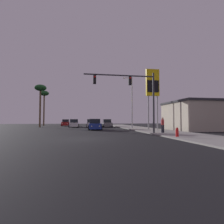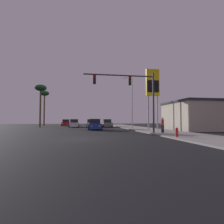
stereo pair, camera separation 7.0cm
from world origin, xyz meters
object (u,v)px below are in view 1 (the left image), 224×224
(car_red, at_px, (66,123))
(palm_tree_far, at_px, (44,95))
(car_blue, at_px, (95,125))
(pedestrian_on_sidewalk, at_px, (163,124))
(street_lamp, at_px, (131,100))
(car_silver, at_px, (91,124))
(palm_tree_mid, at_px, (40,90))
(car_grey, at_px, (107,123))
(gas_station_sign, at_px, (153,86))
(car_white, at_px, (74,124))
(traffic_light_mast, at_px, (134,90))
(fire_hydrant, at_px, (177,132))

(car_red, xyz_separation_m, palm_tree_far, (-5.83, 1.97, 7.29))
(car_blue, height_order, pedestrian_on_sidewalk, pedestrian_on_sidewalk)
(street_lamp, xyz_separation_m, pedestrian_on_sidewalk, (0.25, -11.84, -4.08))
(palm_tree_far, bearing_deg, pedestrian_on_sidewalk, -57.96)
(car_silver, xyz_separation_m, palm_tree_mid, (-10.56, 0.77, 6.99))
(car_blue, height_order, palm_tree_mid, palm_tree_mid)
(car_grey, distance_m, gas_station_sign, 15.33)
(car_white, relative_size, traffic_light_mast, 0.57)
(car_blue, height_order, gas_station_sign, gas_station_sign)
(car_grey, xyz_separation_m, gas_station_sign, (5.16, -13.20, 5.86))
(car_white, bearing_deg, gas_station_sign, 130.58)
(car_white, distance_m, car_silver, 3.60)
(fire_hydrant, distance_m, palm_tree_mid, 30.72)
(palm_tree_far, bearing_deg, car_grey, -33.98)
(car_red, height_order, gas_station_sign, gas_station_sign)
(traffic_light_mast, bearing_deg, car_silver, 100.88)
(car_blue, distance_m, gas_station_sign, 10.59)
(car_blue, relative_size, car_silver, 1.00)
(car_silver, xyz_separation_m, fire_hydrant, (6.12, -23.98, -0.27))
(pedestrian_on_sidewalk, bearing_deg, fire_hydrant, -100.81)
(car_white, height_order, palm_tree_mid, palm_tree_mid)
(car_silver, bearing_deg, car_red, -54.02)
(traffic_light_mast, height_order, pedestrian_on_sidewalk, traffic_light_mast)
(pedestrian_on_sidewalk, bearing_deg, car_silver, 109.70)
(car_silver, distance_m, palm_tree_mid, 12.68)
(car_grey, height_order, car_silver, same)
(pedestrian_on_sidewalk, bearing_deg, palm_tree_mid, 130.87)
(gas_station_sign, height_order, pedestrian_on_sidewalk, gas_station_sign)
(palm_tree_far, bearing_deg, street_lamp, -44.58)
(car_silver, distance_m, traffic_light_mast, 20.30)
(car_red, distance_m, palm_tree_far, 9.55)
(gas_station_sign, xyz_separation_m, palm_tree_mid, (-19.17, 13.59, 1.13))
(palm_tree_mid, bearing_deg, gas_station_sign, -35.33)
(gas_station_sign, height_order, palm_tree_mid, gas_station_sign)
(car_red, relative_size, pedestrian_on_sidewalk, 2.59)
(car_white, relative_size, fire_hydrant, 5.71)
(car_white, distance_m, palm_tree_mid, 9.88)
(car_red, relative_size, traffic_light_mast, 0.57)
(car_blue, distance_m, pedestrian_on_sidewalk, 11.41)
(palm_tree_mid, xyz_separation_m, palm_tree_far, (-1.40, 10.00, 0.31))
(car_grey, distance_m, palm_tree_far, 19.98)
(car_grey, distance_m, palm_tree_mid, 15.67)
(car_white, bearing_deg, pedestrian_on_sidewalk, 115.87)
(traffic_light_mast, xyz_separation_m, pedestrian_on_sidewalk, (3.22, 0.06, -3.71))
(car_silver, relative_size, street_lamp, 0.48)
(car_red, relative_size, palm_tree_mid, 0.48)
(car_white, bearing_deg, car_silver, 171.27)
(street_lamp, xyz_separation_m, palm_tree_far, (-18.69, 18.42, 2.94))
(palm_tree_mid, bearing_deg, car_grey, -1.62)
(street_lamp, relative_size, palm_tree_far, 0.97)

